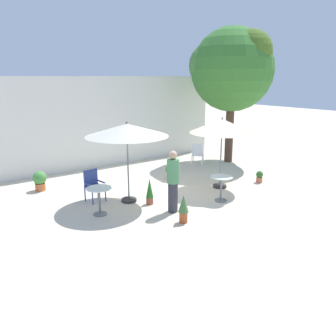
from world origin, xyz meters
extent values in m
plane|color=beige|center=(0.00, 0.00, 0.00)|extent=(60.00, 60.00, 0.00)
cube|color=silver|center=(0.00, 4.19, 1.75)|extent=(10.20, 0.30, 3.50)
cylinder|color=#493326|center=(4.28, 1.63, 1.30)|extent=(0.33, 0.33, 2.60)
sphere|color=#37732C|center=(4.28, 1.63, 3.75)|extent=(3.29, 3.29, 3.29)
sphere|color=#3C7C2D|center=(5.10, 1.96, 3.42)|extent=(1.97, 1.97, 1.97)
sphere|color=#447837|center=(3.62, 2.13, 3.91)|extent=(1.81, 1.81, 1.81)
sphere|color=#436620|center=(4.44, 0.89, 4.41)|extent=(1.65, 1.65, 1.65)
cylinder|color=#2D2D2D|center=(-1.54, -0.09, 0.04)|extent=(0.44, 0.44, 0.08)
cylinder|color=slate|center=(-1.54, -0.09, 1.12)|extent=(0.04, 0.04, 2.24)
cone|color=beige|center=(-1.54, -0.09, 2.07)|extent=(2.28, 2.28, 0.34)
sphere|color=slate|center=(-1.54, -0.09, 2.27)|extent=(0.06, 0.06, 0.06)
cylinder|color=#2D2D2D|center=(1.48, -0.70, 0.04)|extent=(0.44, 0.44, 0.08)
cylinder|color=slate|center=(1.48, -0.70, 1.11)|extent=(0.04, 0.04, 2.22)
cone|color=beige|center=(1.48, -0.70, 2.00)|extent=(2.01, 2.01, 0.43)
sphere|color=slate|center=(1.48, -0.70, 2.25)|extent=(0.06, 0.06, 0.06)
cylinder|color=silver|center=(-2.64, -0.50, 0.72)|extent=(0.65, 0.65, 0.02)
cylinder|color=slate|center=(-2.64, -0.50, 0.35)|extent=(0.06, 0.06, 0.70)
cylinder|color=slate|center=(-2.64, -0.50, 0.01)|extent=(0.36, 0.36, 0.03)
cylinder|color=silver|center=(0.61, -1.62, 0.72)|extent=(0.64, 0.64, 0.02)
cylinder|color=slate|center=(0.61, -1.62, 0.35)|extent=(0.06, 0.06, 0.71)
cylinder|color=slate|center=(0.61, -1.62, 0.01)|extent=(0.35, 0.35, 0.03)
cube|color=#2F438F|center=(-2.32, 0.49, 0.43)|extent=(0.52, 0.50, 0.04)
cube|color=#2F438F|center=(-2.34, 0.69, 0.68)|extent=(0.44, 0.10, 0.46)
cube|color=#2F438F|center=(-2.53, 0.46, 0.55)|extent=(0.09, 0.40, 0.03)
cube|color=#2F438F|center=(-2.11, 0.52, 0.55)|extent=(0.09, 0.40, 0.03)
cylinder|color=#2F438F|center=(-2.50, 0.26, 0.20)|extent=(0.04, 0.04, 0.41)
cylinder|color=#2F438F|center=(-2.08, 0.32, 0.20)|extent=(0.04, 0.04, 0.41)
cylinder|color=#2F438F|center=(-2.56, 0.66, 0.20)|extent=(0.04, 0.04, 0.41)
cylinder|color=#2F438F|center=(-2.13, 0.72, 0.20)|extent=(0.04, 0.04, 0.41)
cube|color=white|center=(2.79, 1.89, 0.45)|extent=(0.61, 0.61, 0.04)
cube|color=white|center=(2.64, 1.76, 0.69)|extent=(0.31, 0.34, 0.45)
cube|color=white|center=(2.92, 1.74, 0.57)|extent=(0.31, 0.28, 0.03)
cube|color=white|center=(2.65, 2.04, 0.57)|extent=(0.31, 0.28, 0.03)
cylinder|color=white|center=(3.06, 1.87, 0.21)|extent=(0.04, 0.04, 0.43)
cylinder|color=white|center=(2.80, 2.17, 0.21)|extent=(0.04, 0.04, 0.43)
cylinder|color=white|center=(2.78, 1.61, 0.21)|extent=(0.04, 0.04, 0.43)
cylinder|color=white|center=(2.51, 1.91, 0.21)|extent=(0.04, 0.04, 0.43)
cylinder|color=#CE6B3B|center=(-3.30, 2.43, 0.12)|extent=(0.32, 0.32, 0.23)
cylinder|color=#382819|center=(-3.30, 2.43, 0.22)|extent=(0.28, 0.28, 0.02)
sphere|color=#428A3A|center=(-3.30, 2.43, 0.41)|extent=(0.42, 0.42, 0.42)
sphere|color=#AF46AF|center=(-3.16, 2.44, 0.51)|extent=(0.09, 0.09, 0.09)
sphere|color=#AF46AF|center=(-3.36, 2.56, 0.39)|extent=(0.08, 0.08, 0.08)
cylinder|color=#C86B3D|center=(0.70, 0.90, 0.11)|extent=(0.24, 0.24, 0.22)
cylinder|color=#382819|center=(0.70, 0.90, 0.21)|extent=(0.21, 0.21, 0.02)
sphere|color=#3F7F32|center=(0.70, 0.90, 0.39)|extent=(0.39, 0.39, 0.39)
cylinder|color=#AC512A|center=(-1.21, -2.17, 0.14)|extent=(0.20, 0.20, 0.28)
cylinder|color=#382819|center=(-1.21, -2.17, 0.27)|extent=(0.18, 0.18, 0.02)
cone|color=#48743E|center=(-1.21, -2.17, 0.49)|extent=(0.26, 0.26, 0.43)
cylinder|color=#9A523A|center=(-1.18, -0.62, 0.10)|extent=(0.20, 0.20, 0.20)
cylinder|color=#382819|center=(-1.18, -0.62, 0.19)|extent=(0.18, 0.18, 0.02)
cone|color=#286F25|center=(-1.18, -0.62, 0.47)|extent=(0.21, 0.21, 0.55)
cylinder|color=#BF6849|center=(2.95, -1.11, 0.09)|extent=(0.21, 0.21, 0.18)
cylinder|color=#382819|center=(2.95, -1.11, 0.17)|extent=(0.18, 0.18, 0.02)
sphere|color=#2A6128|center=(2.95, -1.11, 0.28)|extent=(0.23, 0.23, 0.23)
cylinder|color=#33333D|center=(-1.00, -1.45, 0.40)|extent=(0.26, 0.26, 0.80)
cylinder|color=#4D8A58|center=(-1.00, -1.45, 1.12)|extent=(0.44, 0.44, 0.63)
sphere|color=tan|center=(-1.00, -1.45, 1.54)|extent=(0.22, 0.22, 0.22)
camera|label=1|loc=(-6.14, -8.24, 3.46)|focal=36.61mm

